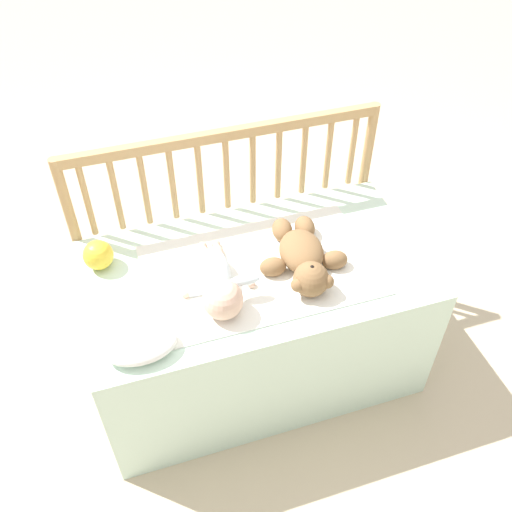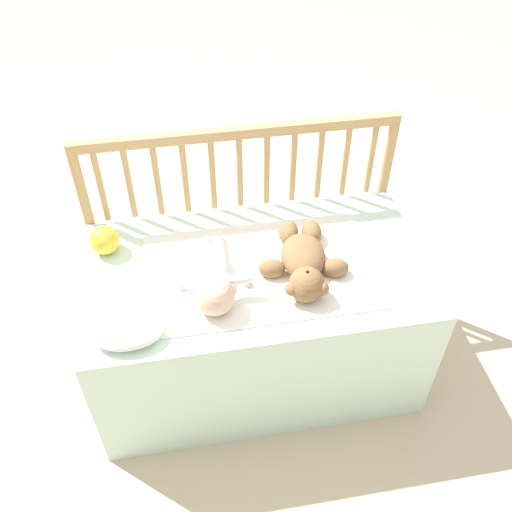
{
  "view_description": "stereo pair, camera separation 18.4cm",
  "coord_description": "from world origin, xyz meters",
  "views": [
    {
      "loc": [
        -0.4,
        -1.26,
        1.89
      ],
      "look_at": [
        0.0,
        -0.0,
        0.6
      ],
      "focal_mm": 40.0,
      "sensor_mm": 36.0,
      "label": 1
    },
    {
      "loc": [
        -0.22,
        -1.3,
        1.89
      ],
      "look_at": [
        0.0,
        -0.0,
        0.6
      ],
      "focal_mm": 40.0,
      "sensor_mm": 36.0,
      "label": 2
    }
  ],
  "objects": [
    {
      "name": "ground_plane",
      "position": [
        0.0,
        0.0,
        0.0
      ],
      "size": [
        12.0,
        12.0,
        0.0
      ],
      "primitive_type": "plane",
      "color": "#C6B293"
    },
    {
      "name": "baby",
      "position": [
        -0.14,
        -0.08,
        0.59
      ],
      "size": [
        0.25,
        0.37,
        0.12
      ],
      "color": "white",
      "rests_on": "crib_mattress"
    },
    {
      "name": "teddy_bear",
      "position": [
        0.15,
        -0.04,
        0.59
      ],
      "size": [
        0.3,
        0.38,
        0.12
      ],
      "color": "olive",
      "rests_on": "crib_mattress"
    },
    {
      "name": "crib_mattress",
      "position": [
        0.0,
        0.0,
        0.27
      ],
      "size": [
        1.14,
        0.63,
        0.54
      ],
      "color": "silver",
      "rests_on": "ground_plane"
    },
    {
      "name": "blanket",
      "position": [
        0.01,
        -0.01,
        0.54
      ],
      "size": [
        0.75,
        0.46,
        0.01
      ],
      "color": "white",
      "rests_on": "crib_mattress"
    },
    {
      "name": "small_pillow",
      "position": [
        -0.41,
        -0.22,
        0.57
      ],
      "size": [
        0.21,
        0.14,
        0.06
      ],
      "color": "white",
      "rests_on": "crib_mattress"
    },
    {
      "name": "toy_ball",
      "position": [
        -0.49,
        0.17,
        0.59
      ],
      "size": [
        0.1,
        0.1,
        0.1
      ],
      "color": "yellow",
      "rests_on": "crib_mattress"
    },
    {
      "name": "crib_rail",
      "position": [
        -0.0,
        0.34,
        0.62
      ],
      "size": [
        1.14,
        0.04,
        0.87
      ],
      "color": "tan",
      "rests_on": "ground_plane"
    }
  ]
}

